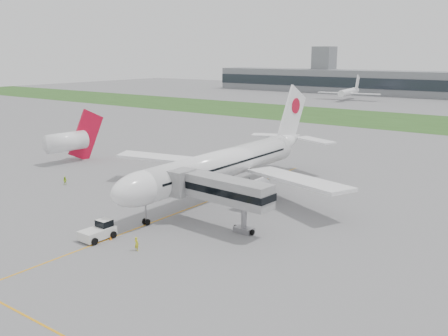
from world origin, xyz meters
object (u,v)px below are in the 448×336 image
Objects in this scene: pushback_tug at (99,231)px; ground_crew_near at (137,244)px; airliner at (227,163)px; neighbor_aircraft at (69,141)px; jet_bridge at (217,189)px.

ground_crew_near is at bearing 0.87° from pushback_tug.
neighbor_aircraft is (-44.05, 0.16, -0.79)m from airliner.
neighbor_aircraft is at bearing 168.32° from jet_bridge.
airliner is at bearing 125.04° from jet_bridge.
jet_bridge is (9.97, 12.83, 4.53)m from pushback_tug.
jet_bridge is at bearing 53.30° from pushback_tug.
ground_crew_near is 57.25m from neighbor_aircraft.
airliner reaches higher than neighbor_aircraft.
pushback_tug is at bearing 0.52° from ground_crew_near.
pushback_tug is 0.31× the size of neighbor_aircraft.
ground_crew_near is at bearing -77.78° from airliner.
neighbor_aircraft is (-52.86, 14.74, -0.75)m from jet_bridge.
airliner reaches higher than ground_crew_near.
pushback_tug is at bearing -123.92° from jet_bridge.
jet_bridge is 54.88m from neighbor_aircraft.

